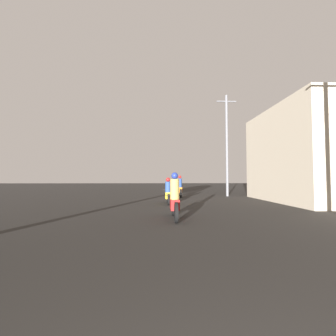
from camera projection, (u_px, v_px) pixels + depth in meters
motorcycle_red at (175, 200)px, 8.01m from camera, size 0.60×2.13×1.66m
motorcycle_yellow at (168, 193)px, 12.67m from camera, size 0.60×1.94×1.48m
motorcycle_orange at (180, 188)px, 17.25m from camera, size 0.60×2.09×1.64m
building_right_near at (311, 155)px, 13.85m from camera, size 5.10×7.58×5.77m
utility_pole_far at (227, 143)px, 17.97m from camera, size 1.60×0.20×8.13m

